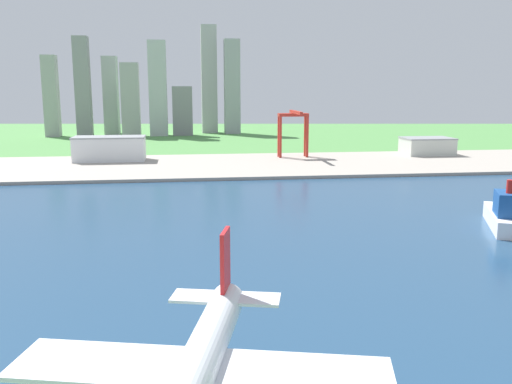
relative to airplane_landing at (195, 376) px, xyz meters
name	(u,v)px	position (x,y,z in m)	size (l,w,h in m)	color
ground_plane	(218,222)	(15.13, 220.26, -39.84)	(2400.00, 2400.00, 0.00)	#508D47
water_bay	(227,258)	(15.13, 160.26, -39.77)	(840.00, 360.00, 0.15)	navy
industrial_pier	(204,166)	(15.13, 410.26, -38.59)	(840.00, 140.00, 2.50)	#A69D91
airplane_landing	(195,376)	(0.00, 0.00, 0.00)	(37.32, 41.55, 13.09)	silver
ferry_boat	(504,215)	(147.64, 188.52, -33.02)	(29.20, 48.77, 24.47)	white
port_crane_red	(294,123)	(98.20, 446.93, -6.42)	(27.09, 47.24, 42.46)	#B72D23
warehouse_main	(110,149)	(-64.70, 444.21, -26.76)	(61.19, 28.76, 21.12)	white
warehouse_annex	(427,146)	(228.03, 450.44, -29.23)	(45.57, 32.08, 16.18)	silver
distant_skyline	(151,91)	(-44.08, 736.52, 19.86)	(262.53, 65.54, 151.52)	#9FA19F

